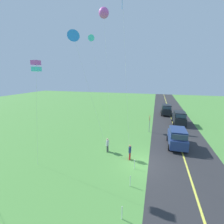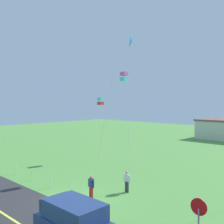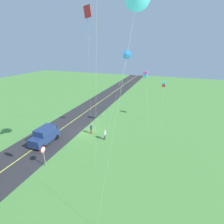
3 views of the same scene
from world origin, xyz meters
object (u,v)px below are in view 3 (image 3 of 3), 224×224
Objects in this scene: kite_green_far at (146,75)px; kite_red_low at (127,55)px; car_suv_foreground at (45,135)px; stop_sign at (43,152)px; kite_blue_mid at (88,16)px; person_adult_companion at (91,129)px; kite_orange_near at (164,84)px; person_adult_near at (105,134)px.

kite_red_low is at bearing -37.75° from kite_green_far.
car_suv_foreground is at bearing -62.20° from kite_red_low.
stop_sign is 0.21× the size of kite_red_low.
car_suv_foreground is 0.46× the size of kite_green_far.
kite_blue_mid is 10.54m from kite_green_far.
kite_orange_near is (-9.15, 9.66, 5.87)m from person_adult_companion.
car_suv_foreground is at bearing -139.57° from stop_sign.
kite_orange_near is (-11.48, 8.15, -9.06)m from kite_blue_mid.
car_suv_foreground is 20.81m from kite_orange_near.
kite_green_far is (-12.05, 8.76, 7.29)m from stop_sign.
kite_orange_near is at bearing 144.63° from kite_blue_mid.
kite_green_far is (-5.74, 5.78, -6.70)m from kite_blue_mid.
car_suv_foreground is 15.63m from kite_red_low.
kite_blue_mid is 1.77× the size of kite_green_far.
car_suv_foreground is 6.75m from person_adult_companion.
stop_sign is 8.79m from person_adult_near.
kite_green_far is 1.33× the size of kite_orange_near.
stop_sign is 1.60× the size of person_adult_near.
car_suv_foreground is 1.72× the size of stop_sign.
person_adult_near is at bearing 151.60° from stop_sign.
person_adult_near is at bearing -34.64° from kite_orange_near.
kite_blue_mid is at bearing 154.67° from stop_sign.
person_adult_companion is at bearing 170.25° from stop_sign.
person_adult_near and person_adult_companion have the same top height.
person_adult_near is 11.31m from kite_red_low.
kite_blue_mid reaches higher than car_suv_foreground.
kite_green_far is at bearing 134.81° from kite_blue_mid.
person_adult_companion is 15.18m from kite_blue_mid.
kite_red_low reaches higher than car_suv_foreground.
person_adult_companion is (-4.60, 4.93, -0.29)m from car_suv_foreground.
person_adult_companion is (-8.65, 1.49, -0.94)m from stop_sign.
kite_red_low reaches higher than kite_green_far.
kite_blue_mid is (-6.31, 2.99, 13.99)m from stop_sign.
kite_orange_near reaches higher than person_adult_near.
person_adult_near is 15.03m from kite_blue_mid.
car_suv_foreground is 2.75× the size of person_adult_near.
kite_blue_mid is at bearing -35.37° from kite_orange_near.
stop_sign is at bearing -25.33° from kite_blue_mid.
stop_sign is at bearing -35.52° from kite_red_low.
kite_green_far reaches higher than stop_sign.
stop_sign is 15.64m from kite_blue_mid.
person_adult_near is 10.39m from kite_green_far.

